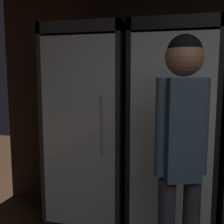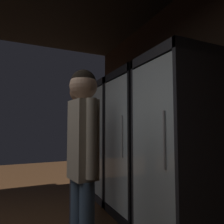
# 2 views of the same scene
# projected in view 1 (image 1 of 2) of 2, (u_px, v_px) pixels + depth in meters

# --- Properties ---
(cooler_far_left) EXTENTS (0.74, 0.64, 1.92)m
(cooler_far_left) POSITION_uv_depth(u_px,v_px,m) (90.00, 129.00, 2.65)
(cooler_far_left) COLOR #2B2B30
(cooler_far_left) RESTS_ON ground
(cooler_left) EXTENTS (0.74, 0.64, 1.92)m
(cooler_left) POSITION_uv_depth(u_px,v_px,m) (171.00, 133.00, 2.47)
(cooler_left) COLOR black
(cooler_left) RESTS_ON ground
(shopper_near) EXTENTS (0.32, 0.22, 1.70)m
(shopper_near) POSITION_uv_depth(u_px,v_px,m) (181.00, 142.00, 1.62)
(shopper_near) COLOR #2D2D38
(shopper_near) RESTS_ON ground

